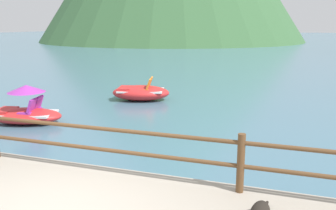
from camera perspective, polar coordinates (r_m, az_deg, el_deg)
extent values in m
plane|color=#477084|center=(43.98, 14.82, 8.32)|extent=(200.00, 200.00, 0.00)
cylinder|color=brown|center=(5.76, 11.40, -9.01)|extent=(0.12, 0.12, 0.95)
cylinder|color=brown|center=(6.36, -10.28, -3.71)|extent=(23.80, 0.07, 0.07)
cylinder|color=brown|center=(6.47, -10.14, -6.94)|extent=(23.80, 0.07, 0.07)
cylinder|color=black|center=(5.54, 15.26, -15.06)|extent=(0.05, 0.22, 0.04)
ellipsoid|color=red|center=(11.93, -21.62, -1.59)|extent=(2.49, 1.65, 0.46)
cube|color=silver|center=(11.91, -21.65, -1.22)|extent=(1.95, 1.34, 0.06)
cube|color=purple|center=(12.02, -20.45, -0.66)|extent=(0.48, 0.48, 0.08)
cube|color=purple|center=(11.90, -19.75, 0.35)|extent=(0.29, 0.44, 0.43)
cube|color=purple|center=(11.62, -21.44, -1.18)|extent=(0.48, 0.48, 0.08)
cube|color=purple|center=(11.49, -20.73, -0.14)|extent=(0.29, 0.44, 0.43)
cube|color=red|center=(12.20, -24.30, -0.85)|extent=(0.67, 0.91, 0.12)
cone|color=purple|center=(11.71, -21.45, 2.43)|extent=(1.33, 1.33, 0.22)
ellipsoid|color=red|center=(14.50, -4.31, 1.94)|extent=(2.55, 1.90, 0.59)
cube|color=silver|center=(14.48, -4.31, 2.34)|extent=(2.00, 1.53, 0.06)
cube|color=orange|center=(14.72, -3.51, 2.79)|extent=(0.49, 0.49, 0.08)
cube|color=orange|center=(14.66, -2.82, 3.63)|extent=(0.30, 0.44, 0.43)
cube|color=orange|center=(14.18, -3.79, 2.41)|extent=(0.49, 0.49, 0.08)
cube|color=orange|center=(14.12, -3.08, 3.28)|extent=(0.30, 0.44, 0.43)
cube|color=red|center=(14.58, -6.75, 2.59)|extent=(0.73, 1.05, 0.12)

